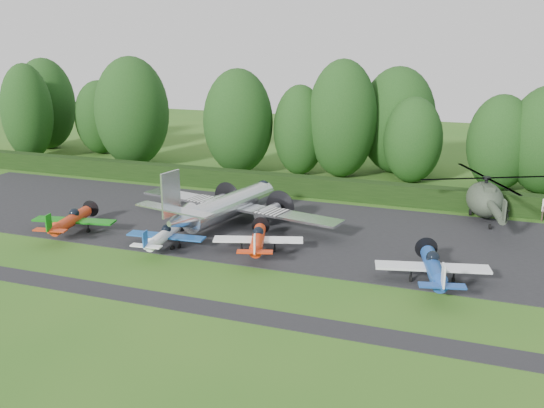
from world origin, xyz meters
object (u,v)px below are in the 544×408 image
(light_plane_white, at_px, (164,236))
(light_plane_red, at_px, (71,220))
(transport_plane, at_px, (229,206))
(helicopter, at_px, (485,196))
(light_plane_orange, at_px, (258,239))
(light_plane_blue, at_px, (434,267))

(light_plane_white, bearing_deg, light_plane_red, -178.58)
(light_plane_red, bearing_deg, transport_plane, 39.39)
(transport_plane, height_order, helicopter, transport_plane)
(light_plane_red, height_order, light_plane_orange, light_plane_red)
(helicopter, bearing_deg, transport_plane, -143.72)
(transport_plane, bearing_deg, light_plane_blue, -33.33)
(light_plane_red, bearing_deg, light_plane_white, 6.72)
(light_plane_blue, bearing_deg, light_plane_white, -166.71)
(transport_plane, relative_size, light_plane_orange, 2.79)
(transport_plane, relative_size, light_plane_red, 2.71)
(light_plane_white, xyz_separation_m, light_plane_orange, (7.21, 1.46, 0.09))
(light_plane_red, bearing_deg, light_plane_orange, 13.44)
(light_plane_red, distance_m, light_plane_blue, 29.19)
(light_plane_white, relative_size, helicopter, 0.47)
(transport_plane, xyz_separation_m, helicopter, (20.50, 9.55, 0.29))
(transport_plane, distance_m, light_plane_orange, 7.29)
(light_plane_white, bearing_deg, helicopter, 40.65)
(light_plane_orange, bearing_deg, light_plane_white, -150.97)
(light_plane_orange, relative_size, helicopter, 0.51)
(light_plane_white, height_order, light_plane_orange, light_plane_orange)
(light_plane_red, distance_m, helicopter, 35.66)
(light_plane_red, xyz_separation_m, light_plane_orange, (16.19, 0.90, -0.03))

